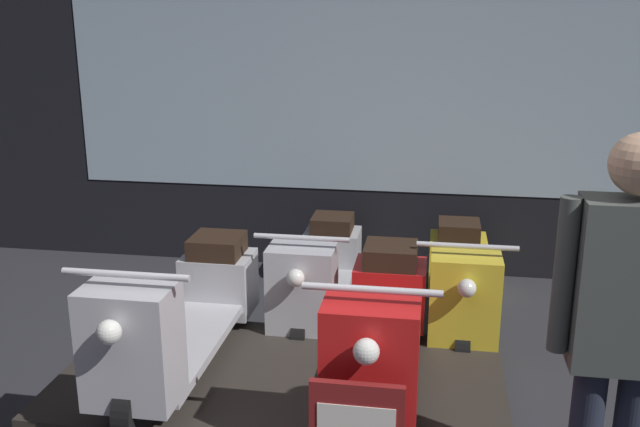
{
  "coord_description": "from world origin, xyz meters",
  "views": [
    {
      "loc": [
        0.59,
        -2.54,
        2.18
      ],
      "look_at": [
        -0.08,
        1.58,
        0.97
      ],
      "focal_mm": 40.0,
      "sensor_mm": 36.0,
      "label": 1
    }
  ],
  "objects_px": {
    "scooter_display_left": "(182,314)",
    "scooter_display_right": "(381,327)",
    "scooter_backrow_1": "(460,281)",
    "person_right_browsing": "(621,324)",
    "scooter_backrow_0": "(319,273)"
  },
  "relations": [
    {
      "from": "scooter_display_left",
      "to": "scooter_backrow_1",
      "type": "bearing_deg",
      "value": 39.63
    },
    {
      "from": "scooter_backrow_1",
      "to": "scooter_backrow_0",
      "type": "bearing_deg",
      "value": 180.0
    },
    {
      "from": "scooter_backrow_0",
      "to": "person_right_browsing",
      "type": "distance_m",
      "value": 2.69
    },
    {
      "from": "scooter_display_right",
      "to": "person_right_browsing",
      "type": "relative_size",
      "value": 1.02
    },
    {
      "from": "scooter_backrow_1",
      "to": "person_right_browsing",
      "type": "bearing_deg",
      "value": -76.4
    },
    {
      "from": "scooter_display_left",
      "to": "scooter_backrow_0",
      "type": "height_order",
      "value": "scooter_display_left"
    },
    {
      "from": "scooter_display_right",
      "to": "scooter_backrow_0",
      "type": "relative_size",
      "value": 1.0
    },
    {
      "from": "person_right_browsing",
      "to": "scooter_backrow_1",
      "type": "bearing_deg",
      "value": 103.6
    },
    {
      "from": "scooter_display_left",
      "to": "scooter_display_right",
      "type": "xyz_separation_m",
      "value": [
        1.1,
        0.0,
        0.0
      ]
    },
    {
      "from": "scooter_backrow_1",
      "to": "scooter_display_right",
      "type": "bearing_deg",
      "value": -109.4
    },
    {
      "from": "scooter_display_left",
      "to": "scooter_backrow_1",
      "type": "relative_size",
      "value": 1.0
    },
    {
      "from": "scooter_display_left",
      "to": "scooter_display_right",
      "type": "relative_size",
      "value": 1.0
    },
    {
      "from": "scooter_display_left",
      "to": "scooter_backrow_0",
      "type": "bearing_deg",
      "value": 66.7
    },
    {
      "from": "scooter_display_left",
      "to": "scooter_backrow_1",
      "type": "xyz_separation_m",
      "value": [
        1.56,
        1.29,
        -0.21
      ]
    },
    {
      "from": "scooter_backrow_0",
      "to": "person_right_browsing",
      "type": "bearing_deg",
      "value": -54.42
    }
  ]
}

